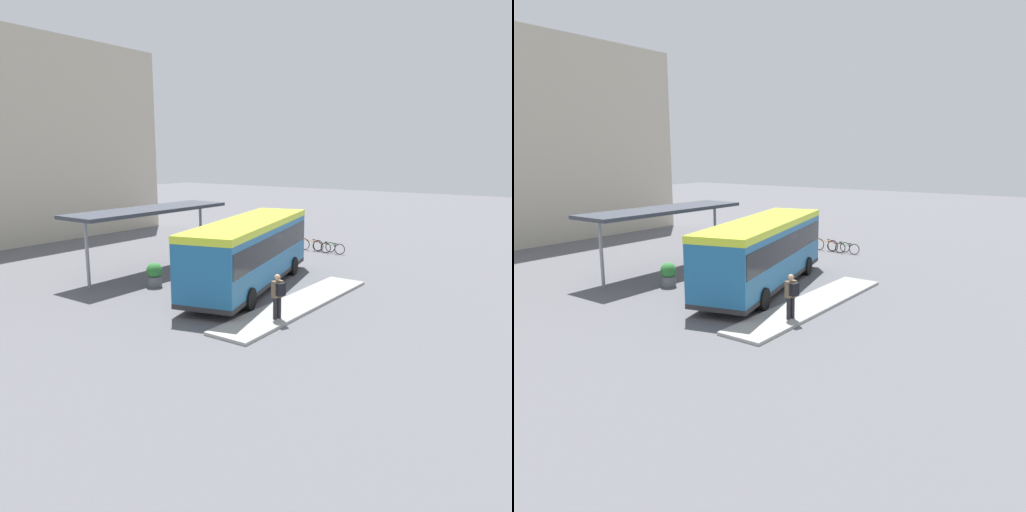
% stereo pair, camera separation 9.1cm
% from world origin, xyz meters
% --- Properties ---
extents(ground_plane, '(120.00, 120.00, 0.00)m').
position_xyz_m(ground_plane, '(0.00, 0.00, 0.00)').
color(ground_plane, '#5B5B60').
extents(curb_island, '(9.63, 1.80, 0.12)m').
position_xyz_m(curb_island, '(-1.12, -3.24, 0.06)').
color(curb_island, '#9E9E99').
rests_on(curb_island, ground_plane).
extents(city_bus, '(10.50, 5.09, 3.18)m').
position_xyz_m(city_bus, '(0.01, 0.00, 1.86)').
color(city_bus, '#1E6093').
rests_on(city_bus, ground_plane).
extents(pedestrian_waiting, '(0.49, 0.53, 1.70)m').
position_xyz_m(pedestrian_waiting, '(-3.29, -3.67, 1.10)').
color(pedestrian_waiting, '#232328').
rests_on(pedestrian_waiting, curb_island).
extents(bicycle_green, '(0.48, 1.60, 0.69)m').
position_xyz_m(bicycle_green, '(9.45, 0.46, 0.35)').
color(bicycle_green, black).
rests_on(bicycle_green, ground_plane).
extents(bicycle_red, '(0.48, 1.52, 0.66)m').
position_xyz_m(bicycle_red, '(9.78, 1.25, 0.33)').
color(bicycle_red, black).
rests_on(bicycle_red, ground_plane).
extents(bicycle_orange, '(0.48, 1.77, 0.76)m').
position_xyz_m(bicycle_orange, '(9.58, 2.04, 0.38)').
color(bicycle_orange, black).
rests_on(bicycle_orange, ground_plane).
extents(station_shelter, '(9.26, 2.57, 3.38)m').
position_xyz_m(station_shelter, '(-0.39, 6.12, 3.22)').
color(station_shelter, '#383D47').
rests_on(station_shelter, ground_plane).
extents(potted_planter_near_shelter, '(0.75, 0.75, 1.15)m').
position_xyz_m(potted_planter_near_shelter, '(-2.39, 3.80, 0.60)').
color(potted_planter_near_shelter, slate).
rests_on(potted_planter_near_shelter, ground_plane).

